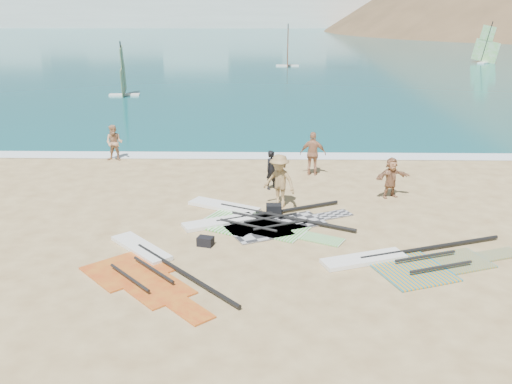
{
  "coord_description": "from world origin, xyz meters",
  "views": [
    {
      "loc": [
        -0.15,
        -13.97,
        7.03
      ],
      "look_at": [
        -0.5,
        4.0,
        1.0
      ],
      "focal_mm": 40.0,
      "sensor_mm": 36.0,
      "label": 1
    }
  ],
  "objects_px": {
    "rig_red": "(147,266)",
    "beachgoer_right": "(391,178)",
    "gear_bag_near": "(274,209)",
    "rig_orange": "(409,261)",
    "beachgoer_mid": "(279,181)",
    "rig_grey": "(257,222)",
    "gear_bag_far": "(205,241)",
    "beachgoer_left": "(114,143)",
    "rig_green": "(248,217)",
    "person_wetsuit": "(272,170)",
    "beachgoer_back": "(313,154)"
  },
  "relations": [
    {
      "from": "gear_bag_far",
      "to": "beachgoer_left",
      "type": "distance_m",
      "value": 10.99
    },
    {
      "from": "rig_orange",
      "to": "person_wetsuit",
      "type": "distance_m",
      "value": 7.7
    },
    {
      "from": "gear_bag_far",
      "to": "beachgoer_right",
      "type": "relative_size",
      "value": 0.3
    },
    {
      "from": "rig_orange",
      "to": "beachgoer_mid",
      "type": "relative_size",
      "value": 3.08
    },
    {
      "from": "rig_grey",
      "to": "rig_green",
      "type": "height_order",
      "value": "rig_green"
    },
    {
      "from": "rig_red",
      "to": "gear_bag_far",
      "type": "xyz_separation_m",
      "value": [
        1.46,
        1.56,
        0.09
      ]
    },
    {
      "from": "person_wetsuit",
      "to": "beachgoer_back",
      "type": "bearing_deg",
      "value": 7.39
    },
    {
      "from": "gear_bag_far",
      "to": "beachgoer_back",
      "type": "bearing_deg",
      "value": 63.19
    },
    {
      "from": "rig_orange",
      "to": "beachgoer_mid",
      "type": "height_order",
      "value": "beachgoer_mid"
    },
    {
      "from": "rig_orange",
      "to": "beachgoer_right",
      "type": "distance_m",
      "value": 5.77
    },
    {
      "from": "rig_red",
      "to": "gear_bag_near",
      "type": "bearing_deg",
      "value": 98.67
    },
    {
      "from": "gear_bag_near",
      "to": "beachgoer_right",
      "type": "bearing_deg",
      "value": 22.95
    },
    {
      "from": "rig_red",
      "to": "beachgoer_right",
      "type": "height_order",
      "value": "beachgoer_right"
    },
    {
      "from": "beachgoer_back",
      "to": "rig_orange",
      "type": "bearing_deg",
      "value": 111.55
    },
    {
      "from": "beachgoer_mid",
      "to": "gear_bag_far",
      "type": "bearing_deg",
      "value": -90.11
    },
    {
      "from": "rig_red",
      "to": "beachgoer_mid",
      "type": "bearing_deg",
      "value": 101.34
    },
    {
      "from": "gear_bag_near",
      "to": "gear_bag_far",
      "type": "distance_m",
      "value": 3.47
    },
    {
      "from": "person_wetsuit",
      "to": "rig_grey",
      "type": "bearing_deg",
      "value": -138.15
    },
    {
      "from": "rig_orange",
      "to": "rig_grey",
      "type": "bearing_deg",
      "value": 125.93
    },
    {
      "from": "rig_green",
      "to": "beachgoer_mid",
      "type": "relative_size",
      "value": 2.96
    },
    {
      "from": "gear_bag_far",
      "to": "person_wetsuit",
      "type": "height_order",
      "value": "person_wetsuit"
    },
    {
      "from": "beachgoer_left",
      "to": "gear_bag_near",
      "type": "bearing_deg",
      "value": -37.53
    },
    {
      "from": "beachgoer_mid",
      "to": "beachgoer_right",
      "type": "xyz_separation_m",
      "value": [
        4.2,
        1.16,
        -0.2
      ]
    },
    {
      "from": "beachgoer_mid",
      "to": "person_wetsuit",
      "type": "bearing_deg",
      "value": 130.21
    },
    {
      "from": "rig_grey",
      "to": "gear_bag_near",
      "type": "relative_size",
      "value": 10.94
    },
    {
      "from": "rig_red",
      "to": "rig_orange",
      "type": "bearing_deg",
      "value": 51.93
    },
    {
      "from": "gear_bag_near",
      "to": "beachgoer_left",
      "type": "relative_size",
      "value": 0.32
    },
    {
      "from": "rig_red",
      "to": "person_wetsuit",
      "type": "bearing_deg",
      "value": 111.88
    },
    {
      "from": "beachgoer_left",
      "to": "gear_bag_far",
      "type": "bearing_deg",
      "value": -55.87
    },
    {
      "from": "rig_grey",
      "to": "gear_bag_far",
      "type": "distance_m",
      "value": 2.39
    },
    {
      "from": "rig_green",
      "to": "rig_orange",
      "type": "height_order",
      "value": "rig_green"
    },
    {
      "from": "beachgoer_right",
      "to": "beachgoer_mid",
      "type": "bearing_deg",
      "value": 173.79
    },
    {
      "from": "rig_red",
      "to": "person_wetsuit",
      "type": "xyz_separation_m",
      "value": [
        3.5,
        7.12,
        0.72
      ]
    },
    {
      "from": "gear_bag_far",
      "to": "beachgoer_mid",
      "type": "distance_m",
      "value": 4.24
    },
    {
      "from": "rig_orange",
      "to": "beachgoer_left",
      "type": "relative_size",
      "value": 3.59
    },
    {
      "from": "rig_orange",
      "to": "beachgoer_right",
      "type": "xyz_separation_m",
      "value": [
        0.6,
        5.7,
        0.72
      ]
    },
    {
      "from": "rig_orange",
      "to": "gear_bag_near",
      "type": "bearing_deg",
      "value": 114.32
    },
    {
      "from": "person_wetsuit",
      "to": "beachgoer_right",
      "type": "bearing_deg",
      "value": -52.21
    },
    {
      "from": "rig_green",
      "to": "beachgoer_right",
      "type": "height_order",
      "value": "beachgoer_right"
    },
    {
      "from": "rig_grey",
      "to": "person_wetsuit",
      "type": "relative_size",
      "value": 3.77
    },
    {
      "from": "beachgoer_mid",
      "to": "beachgoer_right",
      "type": "distance_m",
      "value": 4.36
    },
    {
      "from": "gear_bag_near",
      "to": "gear_bag_far",
      "type": "relative_size",
      "value": 1.14
    },
    {
      "from": "beachgoer_back",
      "to": "beachgoer_left",
      "type": "bearing_deg",
      "value": -5.84
    },
    {
      "from": "rig_red",
      "to": "beachgoer_left",
      "type": "xyz_separation_m",
      "value": [
        -3.74,
        11.22,
        0.78
      ]
    },
    {
      "from": "rig_green",
      "to": "beachgoer_left",
      "type": "height_order",
      "value": "beachgoer_left"
    },
    {
      "from": "beachgoer_left",
      "to": "beachgoer_back",
      "type": "bearing_deg",
      "value": -7.72
    },
    {
      "from": "person_wetsuit",
      "to": "rig_orange",
      "type": "bearing_deg",
      "value": -100.22
    },
    {
      "from": "gear_bag_near",
      "to": "beachgoer_right",
      "type": "distance_m",
      "value": 4.81
    },
    {
      "from": "gear_bag_far",
      "to": "beachgoer_right",
      "type": "height_order",
      "value": "beachgoer_right"
    },
    {
      "from": "gear_bag_near",
      "to": "person_wetsuit",
      "type": "xyz_separation_m",
      "value": [
        -0.06,
        2.79,
        0.6
      ]
    }
  ]
}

